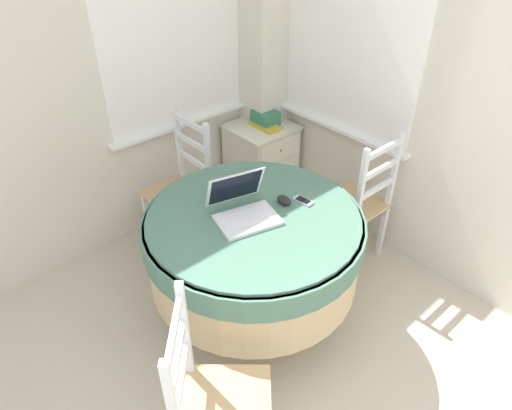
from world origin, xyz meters
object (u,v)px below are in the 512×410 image
(cell_phone, at_px, (303,201))
(book_on_cabinet, at_px, (265,126))
(computer_mouse, at_px, (284,200))
(corner_cabinet, at_px, (261,162))
(round_dining_table, at_px, (253,242))
(dining_chair_near_right_window, at_px, (358,204))
(laptop, at_px, (243,208))
(storage_box, at_px, (265,118))
(dining_chair_camera_near, at_px, (214,404))
(dining_chair_near_back_window, at_px, (182,189))

(cell_phone, xyz_separation_m, book_on_cabinet, (0.65, 1.03, -0.12))
(computer_mouse, distance_m, corner_cabinet, 1.34)
(round_dining_table, distance_m, dining_chair_near_right_window, 0.90)
(laptop, height_order, storage_box, laptop)
(laptop, relative_size, book_on_cabinet, 1.55)
(cell_phone, distance_m, dining_chair_camera_near, 1.15)
(dining_chair_near_back_window, xyz_separation_m, book_on_cabinet, (0.84, 0.05, 0.20))
(round_dining_table, relative_size, computer_mouse, 12.90)
(dining_chair_near_back_window, xyz_separation_m, dining_chair_camera_near, (-0.81, -1.45, 0.00))
(dining_chair_near_back_window, bearing_deg, cell_phone, -79.17)
(book_on_cabinet, bearing_deg, computer_mouse, -127.48)
(dining_chair_camera_near, bearing_deg, computer_mouse, 30.48)
(dining_chair_camera_near, bearing_deg, cell_phone, 25.51)
(cell_phone, bearing_deg, dining_chair_near_right_window, 4.15)
(computer_mouse, bearing_deg, dining_chair_camera_near, -149.52)
(computer_mouse, distance_m, dining_chair_camera_near, 1.10)
(round_dining_table, relative_size, dining_chair_near_back_window, 1.22)
(dining_chair_camera_near, distance_m, corner_cabinet, 2.25)
(round_dining_table, xyz_separation_m, computer_mouse, (0.20, -0.03, 0.21))
(laptop, height_order, book_on_cabinet, laptop)
(dining_chair_near_right_window, xyz_separation_m, corner_cabinet, (0.04, 1.02, -0.13))
(dining_chair_near_back_window, xyz_separation_m, storage_box, (0.87, 0.09, 0.25))
(dining_chair_near_back_window, distance_m, dining_chair_near_right_window, 1.22)
(computer_mouse, xyz_separation_m, dining_chair_camera_near, (-0.90, -0.53, -0.34))
(laptop, xyz_separation_m, cell_phone, (0.33, -0.12, -0.04))
(dining_chair_near_right_window, relative_size, storage_box, 5.15)
(computer_mouse, height_order, storage_box, computer_mouse)
(computer_mouse, xyz_separation_m, dining_chair_near_back_window, (-0.09, 0.92, -0.34))
(dining_chair_camera_near, bearing_deg, laptop, 41.91)
(dining_chair_near_back_window, bearing_deg, dining_chair_camera_near, -119.09)
(laptop, distance_m, cell_phone, 0.36)
(dining_chair_camera_near, xyz_separation_m, book_on_cabinet, (1.64, 1.50, 0.20))
(dining_chair_near_back_window, height_order, dining_chair_camera_near, same)
(laptop, bearing_deg, computer_mouse, -14.94)
(round_dining_table, height_order, dining_chair_near_right_window, dining_chair_near_right_window)
(computer_mouse, relative_size, book_on_cabinet, 0.37)
(round_dining_table, distance_m, dining_chair_near_back_window, 0.91)
(computer_mouse, relative_size, dining_chair_camera_near, 0.09)
(laptop, relative_size, computer_mouse, 4.14)
(cell_phone, distance_m, dining_chair_near_back_window, 1.04)
(dining_chair_near_back_window, height_order, corner_cabinet, dining_chair_near_back_window)
(round_dining_table, relative_size, laptop, 3.12)
(laptop, bearing_deg, dining_chair_camera_near, -138.09)
(dining_chair_near_back_window, bearing_deg, dining_chair_near_right_window, -49.81)
(cell_phone, relative_size, corner_cabinet, 0.19)
(computer_mouse, height_order, cell_phone, computer_mouse)
(laptop, relative_size, corner_cabinet, 0.59)
(laptop, bearing_deg, book_on_cabinet, 42.71)
(dining_chair_near_right_window, bearing_deg, cell_phone, -175.85)
(round_dining_table, height_order, laptop, laptop)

